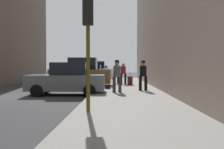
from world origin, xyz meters
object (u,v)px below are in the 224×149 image
Objects in this scene: pedestrian_with_beanie at (117,74)px; parked_blue_sedan at (99,72)px; pedestrian_in_red_jacket at (123,73)px; rolling_suitcase at (130,81)px; fire_hydrant at (104,82)px; pedestrian_in_tan_coat at (116,72)px; parked_red_hatchback at (101,71)px; parked_silver_sedan at (90,74)px; pedestrian_with_fedora at (143,74)px; parked_bronze_suv at (81,74)px; traffic_light at (88,28)px; parked_gray_coupe at (67,80)px; parked_white_van at (95,71)px; duffel_bag at (108,86)px.

parked_blue_sedan is at bearing 96.85° from pedestrian_with_beanie.
rolling_suitcase is at bearing -51.44° from pedestrian_in_red_jacket.
pedestrian_in_tan_coat reaches higher than fire_hydrant.
parked_red_hatchback is (0.00, 5.67, 0.00)m from parked_blue_sedan.
parked_silver_sedan is at bearing 104.00° from pedestrian_with_beanie.
pedestrian_with_fedora is at bearing -78.92° from parked_blue_sedan.
traffic_light reaches higher than parked_bronze_suv.
parked_white_van is at bearing 90.00° from parked_gray_coupe.
parked_white_van reaches higher than parked_gray_coupe.
pedestrian_in_red_jacket is at bearing 101.13° from pedestrian_with_fedora.
pedestrian_in_tan_coat is 1.64× the size of rolling_suitcase.
pedestrian_in_tan_coat is (-0.08, 7.50, -0.03)m from pedestrian_with_beanie.
parked_red_hatchback is 9.60× the size of duffel_bag.
pedestrian_with_beanie reaches higher than pedestrian_in_tan_coat.
parked_blue_sedan is 1.00× the size of parked_red_hatchback.
pedestrian_with_beanie is (2.75, 0.04, 0.29)m from parked_gray_coupe.
pedestrian_in_red_jacket is 0.96× the size of pedestrian_with_beanie.
traffic_light is (1.85, -11.18, 1.73)m from parked_bronze_suv.
parked_blue_sedan is at bearing -90.00° from parked_red_hatchback.
parked_gray_coupe is 1.00× the size of parked_blue_sedan.
parked_white_van is 2.60× the size of pedestrian_with_beanie.
pedestrian_with_fedora reaches higher than parked_gray_coupe.
parked_bronze_suv is 5.79m from parked_silver_sedan.
pedestrian_with_fedora is at bearing -66.84° from parked_silver_sedan.
pedestrian_in_red_jacket is at bearing 74.37° from duffel_bag.
parked_bronze_suv reaches higher than parked_red_hatchback.
fire_hydrant is at bearing 90.29° from traffic_light.
parked_blue_sedan is at bearing 90.00° from parked_silver_sedan.
parked_white_van is at bearing -90.00° from parked_blue_sedan.
parked_silver_sedan is 6.01× the size of fire_hydrant.
rolling_suitcase reaches higher than fire_hydrant.
parked_white_van reaches higher than parked_blue_sedan.
pedestrian_with_beanie is at bearing -83.15° from parked_blue_sedan.
traffic_light is at bearing -98.66° from pedestrian_with_beanie.
parked_white_van reaches higher than pedestrian_in_tan_coat.
parked_silver_sedan is (-0.00, 11.09, 0.00)m from parked_gray_coupe.
duffel_bag is (-1.60, -3.31, -0.20)m from rolling_suitcase.
parked_red_hatchback is 23.23m from rolling_suitcase.
parked_white_van is (-0.00, 17.02, 0.18)m from parked_gray_coupe.
parked_gray_coupe is 4.43m from pedestrian_with_fedora.
parked_silver_sedan is at bearing 124.94° from rolling_suitcase.
pedestrian_in_tan_coat is (-0.58, 1.19, 0.00)m from pedestrian_in_red_jacket.
traffic_light is at bearing -86.93° from parked_red_hatchback.
parked_blue_sedan is 19.14m from fire_hydrant.
parked_silver_sedan reaches higher than fire_hydrant.
traffic_light reaches higher than pedestrian_in_tan_coat.
rolling_suitcase is at bearing 80.04° from pedestrian_with_beanie.
parked_blue_sedan is 2.48× the size of pedestrian_in_red_jacket.
parked_silver_sedan is at bearing 124.44° from pedestrian_in_red_jacket.
parked_red_hatchback is (0.00, 17.55, 0.00)m from parked_silver_sedan.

